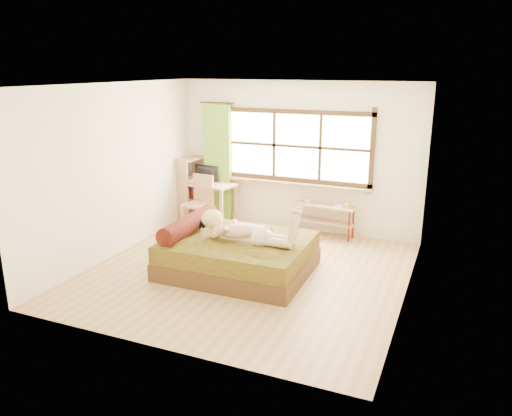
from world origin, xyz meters
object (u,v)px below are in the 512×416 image
at_px(chair, 200,199).
at_px(kitten, 198,223).
at_px(desk, 204,187).
at_px(woman, 246,221).
at_px(pipe_shelf, 324,213).
at_px(bookshelf, 191,188).
at_px(bed, 235,253).

bearing_deg(chair, kitten, -52.39).
bearing_deg(desk, kitten, -54.24).
distance_m(woman, desk, 2.71).
height_order(pipe_shelf, bookshelf, bookshelf).
bearing_deg(desk, woman, -38.93).
distance_m(bed, kitten, 0.77).
height_order(kitten, desk, desk).
bearing_deg(bed, pipe_shelf, 69.26).
height_order(woman, chair, woman).
relative_size(bed, desk, 1.53).
bearing_deg(kitten, pipe_shelf, 53.60).
xyz_separation_m(bed, chair, (-1.48, 1.62, 0.28)).
relative_size(bed, bookshelf, 1.67).
bearing_deg(woman, chair, 134.47).
height_order(bed, woman, woman).
bearing_deg(bookshelf, woman, -33.96).
bearing_deg(chair, pipe_shelf, 21.60).
bearing_deg(woman, kitten, 169.48).
bearing_deg(kitten, desk, 115.48).
bearing_deg(kitten, bed, -9.29).
distance_m(pipe_shelf, bookshelf, 2.68).
distance_m(bed, chair, 2.21).
xyz_separation_m(bed, pipe_shelf, (0.76, 2.10, 0.14)).
relative_size(bed, chair, 2.07).
bearing_deg(pipe_shelf, desk, -171.25).
xyz_separation_m(woman, kitten, (-0.87, 0.15, -0.19)).
height_order(woman, pipe_shelf, woman).
relative_size(woman, desk, 1.06).
relative_size(bed, woman, 1.44).
bearing_deg(bookshelf, bed, -36.14).
xyz_separation_m(desk, bookshelf, (-0.31, 0.04, -0.06)).
bearing_deg(desk, chair, -62.69).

